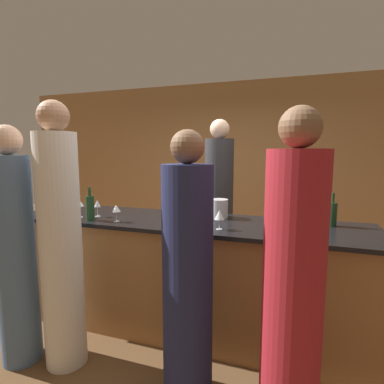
# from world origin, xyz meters

# --- Properties ---
(ground_plane) EXTENTS (14.00, 14.00, 0.00)m
(ground_plane) POSITION_xyz_m (0.00, 0.00, 0.00)
(ground_plane) COLOR brown
(back_wall) EXTENTS (8.00, 0.06, 2.80)m
(back_wall) POSITION_xyz_m (0.00, 2.44, 1.40)
(back_wall) COLOR #A37547
(back_wall) RESTS_ON ground_plane
(bar_counter) EXTENTS (3.30, 0.81, 1.05)m
(bar_counter) POSITION_xyz_m (0.00, 0.00, 0.52)
(bar_counter) COLOR #996638
(bar_counter) RESTS_ON ground_plane
(bartender) EXTENTS (0.33, 0.33, 2.04)m
(bartender) POSITION_xyz_m (0.13, 0.85, 0.96)
(bartender) COLOR #2D2D33
(bartender) RESTS_ON ground_plane
(guest_0) EXTENTS (0.33, 0.33, 1.81)m
(guest_0) POSITION_xyz_m (0.31, -0.75, 0.84)
(guest_0) COLOR #1E234C
(guest_0) RESTS_ON ground_plane
(guest_1) EXTENTS (0.31, 0.31, 2.04)m
(guest_1) POSITION_xyz_m (-0.71, -0.76, 0.97)
(guest_1) COLOR silver
(guest_1) RESTS_ON ground_plane
(guest_2) EXTENTS (0.34, 0.34, 1.90)m
(guest_2) POSITION_xyz_m (0.97, -0.85, 0.89)
(guest_2) COLOR maroon
(guest_2) RESTS_ON ground_plane
(guest_3) EXTENTS (0.29, 0.29, 1.87)m
(guest_3) POSITION_xyz_m (-1.08, -0.85, 0.89)
(guest_3) COLOR #4C6B93
(guest_3) RESTS_ON ground_plane
(wine_bottle_0) EXTENTS (0.08, 0.08, 0.28)m
(wine_bottle_0) POSITION_xyz_m (1.26, 0.19, 1.15)
(wine_bottle_0) COLOR #19381E
(wine_bottle_0) RESTS_ON bar_counter
(wine_bottle_1) EXTENTS (0.07, 0.07, 0.30)m
(wine_bottle_1) POSITION_xyz_m (0.06, 0.29, 1.16)
(wine_bottle_1) COLOR black
(wine_bottle_1) RESTS_ON bar_counter
(wine_bottle_2) EXTENTS (0.08, 0.08, 0.31)m
(wine_bottle_2) POSITION_xyz_m (-0.80, -0.28, 1.16)
(wine_bottle_2) COLOR #19381E
(wine_bottle_2) RESTS_ON bar_counter
(ice_bucket) EXTENTS (0.17, 0.17, 0.18)m
(ice_bucket) POSITION_xyz_m (0.29, 0.20, 1.13)
(ice_bucket) COLOR silver
(ice_bucket) RESTS_ON bar_counter
(wine_glass_0) EXTENTS (0.06, 0.06, 0.14)m
(wine_glass_0) POSITION_xyz_m (0.95, -0.08, 1.15)
(wine_glass_0) COLOR silver
(wine_glass_0) RESTS_ON bar_counter
(wine_glass_1) EXTENTS (0.06, 0.06, 0.16)m
(wine_glass_1) POSITION_xyz_m (-0.84, -0.13, 1.17)
(wine_glass_1) COLOR silver
(wine_glass_1) RESTS_ON bar_counter
(wine_glass_2) EXTENTS (0.06, 0.06, 0.17)m
(wine_glass_2) POSITION_xyz_m (-1.46, -0.21, 1.17)
(wine_glass_2) COLOR silver
(wine_glass_2) RESTS_ON bar_counter
(wine_glass_3) EXTENTS (0.08, 0.08, 0.17)m
(wine_glass_3) POSITION_xyz_m (-0.97, -0.21, 1.18)
(wine_glass_3) COLOR silver
(wine_glass_3) RESTS_ON bar_counter
(wine_glass_4) EXTENTS (0.08, 0.08, 0.16)m
(wine_glass_4) POSITION_xyz_m (0.39, -0.23, 1.16)
(wine_glass_4) COLOR silver
(wine_glass_4) RESTS_ON bar_counter
(wine_glass_5) EXTENTS (0.08, 0.08, 0.15)m
(wine_glass_5) POSITION_xyz_m (-0.54, -0.25, 1.16)
(wine_glass_5) COLOR silver
(wine_glass_5) RESTS_ON bar_counter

